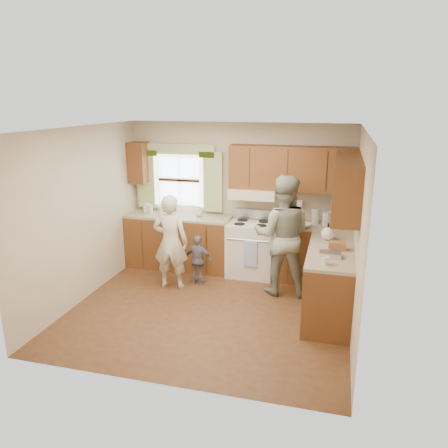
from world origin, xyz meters
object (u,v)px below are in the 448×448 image
(stove, at_px, (251,248))
(woman_right, at_px, (282,235))
(woman_left, at_px, (171,242))
(child, at_px, (198,260))

(stove, relative_size, woman_right, 0.59)
(woman_right, bearing_deg, stove, -50.11)
(stove, xyz_separation_m, woman_left, (-1.10, -0.84, 0.28))
(woman_right, distance_m, child, 1.40)
(child, bearing_deg, woman_left, 33.53)
(stove, distance_m, woman_left, 1.41)
(stove, relative_size, woman_left, 0.72)
(stove, height_order, child, stove)
(stove, bearing_deg, woman_right, -45.37)
(woman_right, height_order, child, woman_right)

